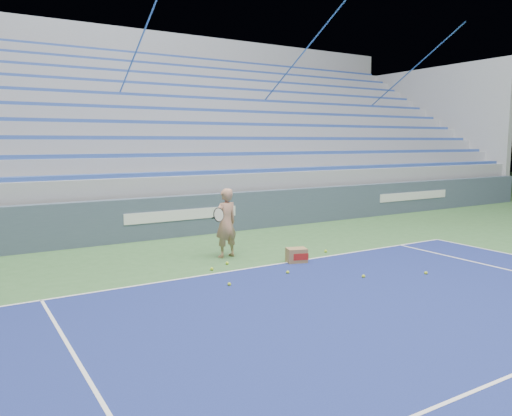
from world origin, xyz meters
The scene contains 11 objects.
sponsor_barrier centered at (0.00, 15.88, 0.55)m, with size 30.00×0.32×1.10m.
bleachers centered at (0.00, 21.60, 2.36)m, with size 31.00×9.15×7.30m.
tennis_player centered at (-0.13, 13.05, 0.77)m, with size 0.91×0.84×1.53m.
ball_box centered at (0.91, 11.82, 0.15)m, with size 0.49×0.43×0.31m.
tennis_ball_0 centered at (2.45, 9.73, 0.03)m, with size 0.07×0.07×0.07m, color #B6D52B.
tennis_ball_1 centered at (-1.14, 11.04, 0.03)m, with size 0.07×0.07×0.07m, color #B6D52B.
tennis_ball_2 centered at (-0.44, 12.42, 0.03)m, with size 0.07×0.07×0.07m, color #B6D52B.
tennis_ball_3 centered at (1.26, 10.18, 0.03)m, with size 0.07×0.07×0.07m, color #B6D52B.
tennis_ball_4 centered at (2.05, 12.25, 0.03)m, with size 0.07×0.07×0.07m, color #B6D52B.
tennis_ball_5 centered at (0.22, 11.16, 0.03)m, with size 0.07×0.07×0.07m, color #B6D52B.
tennis_ball_6 centered at (-0.92, 12.16, 0.03)m, with size 0.07×0.07×0.07m, color #B6D52B.
Camera 1 is at (-5.23, 3.47, 2.55)m, focal length 35.00 mm.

